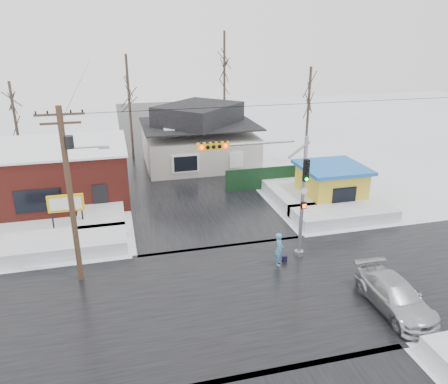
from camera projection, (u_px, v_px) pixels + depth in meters
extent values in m
plane|color=white|center=(248.00, 294.00, 21.44)|extent=(120.00, 120.00, 0.00)
cube|color=black|center=(248.00, 294.00, 21.44)|extent=(10.00, 120.00, 0.02)
cube|color=black|center=(248.00, 294.00, 21.44)|extent=(120.00, 10.00, 0.02)
cube|color=white|center=(66.00, 244.00, 25.55)|extent=(7.00, 3.00, 0.80)
cube|color=white|center=(343.00, 214.00, 29.73)|extent=(7.00, 3.00, 0.80)
cube|color=white|center=(102.00, 209.00, 30.55)|extent=(3.00, 8.00, 0.80)
cube|color=white|center=(288.00, 191.00, 33.80)|extent=(3.00, 8.00, 0.80)
cylinder|color=gray|center=(303.00, 199.00, 23.85)|extent=(0.20, 0.20, 7.00)
cylinder|color=gray|center=(299.00, 253.00, 25.03)|extent=(0.50, 0.50, 0.30)
cylinder|color=gray|center=(252.00, 144.00, 21.99)|extent=(4.60, 0.14, 0.14)
cube|color=gold|center=(213.00, 146.00, 21.52)|extent=(1.60, 0.28, 0.35)
sphere|color=#FF0C0C|center=(202.00, 148.00, 21.24)|extent=(0.20, 0.20, 0.20)
sphere|color=#FF0C0C|center=(226.00, 146.00, 21.52)|extent=(0.20, 0.20, 0.20)
cube|color=black|center=(306.00, 170.00, 23.07)|extent=(0.30, 0.22, 1.20)
sphere|color=#0CE533|center=(307.00, 179.00, 23.10)|extent=(0.18, 0.18, 0.18)
cube|color=black|center=(304.00, 205.00, 23.77)|extent=(0.30, 0.20, 0.35)
cylinder|color=#382619|center=(71.00, 199.00, 21.16)|extent=(0.28, 0.28, 9.00)
cube|color=#382619|center=(59.00, 114.00, 19.71)|extent=(2.20, 0.10, 0.10)
cube|color=#382619|center=(61.00, 123.00, 19.86)|extent=(1.80, 0.10, 0.10)
cylinder|color=black|center=(69.00, 142.00, 20.23)|extent=(0.44, 0.44, 0.60)
cylinder|color=gray|center=(84.00, 148.00, 20.49)|extent=(1.80, 0.08, 0.08)
cube|color=gray|center=(104.00, 147.00, 20.72)|extent=(0.50, 0.22, 0.12)
cube|color=maroon|center=(45.00, 174.00, 32.68)|extent=(12.00, 8.00, 4.00)
cube|color=white|center=(41.00, 147.00, 31.95)|extent=(12.20, 8.20, 0.15)
cube|color=black|center=(38.00, 201.00, 29.25)|extent=(3.00, 0.08, 1.60)
cube|color=black|center=(101.00, 199.00, 30.28)|extent=(1.00, 0.08, 2.20)
cylinder|color=black|center=(53.00, 221.00, 27.43)|extent=(0.10, 0.10, 1.80)
cylinder|color=black|center=(83.00, 218.00, 27.85)|extent=(0.10, 0.10, 1.80)
cube|color=gold|center=(66.00, 203.00, 27.25)|extent=(2.20, 0.18, 1.10)
cube|color=white|center=(66.00, 204.00, 27.15)|extent=(1.90, 0.02, 0.80)
cube|color=beige|center=(199.00, 149.00, 41.31)|extent=(10.00, 8.00, 3.00)
cube|color=black|center=(199.00, 124.00, 40.46)|extent=(10.40, 8.40, 0.12)
pyramid|color=black|center=(199.00, 114.00, 40.12)|extent=(9.00, 7.00, 1.80)
cube|color=maroon|center=(229.00, 110.00, 41.75)|extent=(0.70, 0.70, 1.40)
cube|color=white|center=(186.00, 164.00, 37.21)|extent=(2.40, 0.12, 1.60)
cube|color=gold|center=(331.00, 186.00, 32.25)|extent=(4.00, 4.00, 2.60)
cube|color=#175BAE|center=(332.00, 167.00, 31.73)|extent=(4.60, 4.60, 0.25)
cube|color=black|center=(344.00, 196.00, 30.41)|extent=(1.80, 0.06, 1.20)
cube|color=black|center=(273.00, 177.00, 35.32)|extent=(8.00, 0.12, 1.80)
cylinder|color=#332821|center=(130.00, 108.00, 42.30)|extent=(0.24, 0.24, 10.00)
cylinder|color=#332821|center=(224.00, 91.00, 46.08)|extent=(0.24, 0.24, 12.00)
cylinder|color=#332821|center=(308.00, 116.00, 40.75)|extent=(0.24, 0.24, 9.00)
cylinder|color=#332821|center=(17.00, 127.00, 38.52)|extent=(0.24, 0.24, 8.00)
imported|color=#468EC5|center=(279.00, 249.00, 23.80)|extent=(0.67, 0.80, 1.89)
imported|color=#AFB2B7|center=(395.00, 296.00, 20.09)|extent=(2.02, 4.85, 1.40)
cube|color=black|center=(285.00, 259.00, 24.32)|extent=(0.28, 0.13, 0.35)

